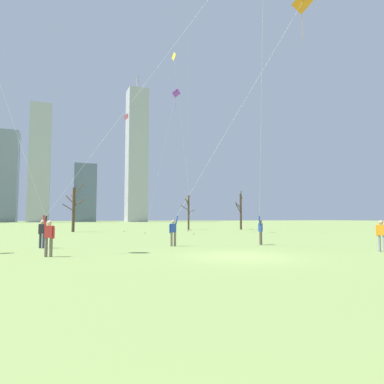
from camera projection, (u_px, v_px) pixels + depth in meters
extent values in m
plane|color=#7A934C|center=(241.00, 256.00, 15.13)|extent=(400.00, 400.00, 0.00)
cylinder|color=#726656|center=(261.00, 238.00, 21.75)|extent=(0.14, 0.14, 0.85)
cylinder|color=#726656|center=(260.00, 238.00, 21.55)|extent=(0.14, 0.14, 0.85)
cube|color=#2D4CA5|center=(260.00, 227.00, 21.70)|extent=(0.39, 0.37, 0.54)
sphere|color=brown|center=(260.00, 221.00, 21.73)|extent=(0.22, 0.22, 0.22)
cylinder|color=#2D4CA5|center=(261.00, 228.00, 21.89)|extent=(0.09, 0.09, 0.55)
cylinder|color=#2D4CA5|center=(259.00, 220.00, 21.55)|extent=(0.21, 0.20, 0.56)
cylinder|color=silver|center=(262.00, 40.00, 17.63)|extent=(4.68, 8.24, 18.53)
cylinder|color=#726656|center=(171.00, 239.00, 20.58)|extent=(0.14, 0.14, 0.85)
cylinder|color=#726656|center=(175.00, 239.00, 20.63)|extent=(0.14, 0.14, 0.85)
cube|color=#2D4CA5|center=(173.00, 228.00, 20.66)|extent=(0.36, 0.24, 0.54)
sphere|color=tan|center=(173.00, 222.00, 20.69)|extent=(0.22, 0.22, 0.22)
cylinder|color=#2D4CA5|center=(170.00, 228.00, 20.61)|extent=(0.09, 0.09, 0.55)
cylinder|color=#2D4CA5|center=(177.00, 220.00, 20.75)|extent=(0.21, 0.12, 0.56)
cube|color=orange|center=(303.00, 2.00, 21.93)|extent=(1.10, 1.02, 1.39)
cylinder|color=black|center=(303.00, 2.00, 21.93)|extent=(0.18, 0.44, 0.87)
cylinder|color=orange|center=(302.00, 27.00, 22.08)|extent=(0.02, 0.02, 2.04)
cylinder|color=silver|center=(241.00, 106.00, 21.35)|extent=(7.69, 3.00, 14.03)
cylinder|color=gray|center=(379.00, 244.00, 17.12)|extent=(0.14, 0.14, 0.85)
cylinder|color=gray|center=(384.00, 244.00, 16.99)|extent=(0.14, 0.14, 0.85)
cube|color=orange|center=(381.00, 230.00, 17.11)|extent=(0.35, 0.39, 0.54)
sphere|color=tan|center=(381.00, 222.00, 17.14)|extent=(0.22, 0.22, 0.22)
cylinder|color=orange|center=(377.00, 231.00, 17.23)|extent=(0.09, 0.09, 0.55)
cylinder|color=#33384C|center=(40.00, 241.00, 19.27)|extent=(0.14, 0.14, 0.85)
cylinder|color=#33384C|center=(44.00, 241.00, 19.21)|extent=(0.14, 0.14, 0.85)
cube|color=black|center=(42.00, 229.00, 19.29)|extent=(0.39, 0.36, 0.54)
sphere|color=beige|center=(43.00, 222.00, 19.32)|extent=(0.22, 0.22, 0.22)
cylinder|color=black|center=(39.00, 229.00, 19.35)|extent=(0.09, 0.09, 0.55)
cylinder|color=black|center=(46.00, 220.00, 19.28)|extent=(0.22, 0.19, 0.56)
cylinder|color=silver|center=(157.00, 68.00, 20.49)|extent=(12.02, 3.74, 18.06)
cylinder|color=#726656|center=(51.00, 247.00, 14.93)|extent=(0.14, 0.14, 0.85)
cylinder|color=#726656|center=(46.00, 247.00, 14.92)|extent=(0.14, 0.14, 0.85)
cube|color=red|center=(49.00, 232.00, 14.98)|extent=(0.39, 0.31, 0.54)
sphere|color=beige|center=(49.00, 223.00, 15.01)|extent=(0.22, 0.22, 0.22)
cylinder|color=red|center=(54.00, 232.00, 14.98)|extent=(0.09, 0.09, 0.55)
cylinder|color=red|center=(45.00, 221.00, 15.01)|extent=(0.22, 0.16, 0.56)
cube|color=yellow|center=(174.00, 56.00, 40.76)|extent=(0.17, 1.27, 1.26)
cylinder|color=black|center=(174.00, 56.00, 40.76)|extent=(0.17, 0.05, 0.83)
cylinder|color=silver|center=(183.00, 139.00, 38.17)|extent=(0.94, 4.17, 21.36)
cylinder|color=#3F3833|center=(194.00, 234.00, 35.59)|extent=(0.10, 0.10, 0.08)
cube|color=pink|center=(126.00, 117.00, 47.46)|extent=(0.80, 1.04, 1.16)
cylinder|color=black|center=(126.00, 117.00, 47.46)|extent=(0.49, 0.11, 0.70)
cylinder|color=pink|center=(124.00, 126.00, 47.30)|extent=(0.02, 0.02, 1.77)
cylinder|color=silver|center=(125.00, 171.00, 44.97)|extent=(0.72, 3.76, 16.03)
cylinder|color=#3F3833|center=(124.00, 231.00, 42.48)|extent=(0.10, 0.10, 0.08)
cube|color=purple|center=(176.00, 93.00, 42.01)|extent=(1.17, 0.33, 1.12)
cylinder|color=black|center=(176.00, 93.00, 42.01)|extent=(0.12, 0.30, 0.71)
cylinder|color=purple|center=(175.00, 103.00, 42.05)|extent=(0.02, 0.02, 1.61)
cylinder|color=silver|center=(162.00, 159.00, 39.84)|extent=(4.19, 1.58, 17.35)
cylinder|color=#3F3833|center=(145.00, 233.00, 37.66)|extent=(0.10, 0.10, 0.08)
cylinder|color=silver|center=(187.00, 113.00, 42.12)|extent=(1.82, 4.26, 29.83)
cylinder|color=#3F3833|center=(188.00, 231.00, 43.26)|extent=(0.10, 0.10, 0.08)
cylinder|color=#423326|center=(241.00, 212.00, 50.60)|extent=(0.32, 0.32, 5.40)
cylinder|color=#423326|center=(238.00, 208.00, 50.13)|extent=(1.33, 0.77, 1.43)
cylinder|color=#423326|center=(241.00, 194.00, 50.40)|extent=(0.48, 0.88, 0.91)
cylinder|color=#423326|center=(241.00, 200.00, 50.22)|extent=(0.44, 1.09, 0.72)
cylinder|color=#423326|center=(241.00, 210.00, 51.38)|extent=(0.96, 1.44, 0.72)
cylinder|color=#423326|center=(238.00, 205.00, 50.20)|extent=(1.34, 0.66, 0.94)
cylinder|color=#4C3828|center=(74.00, 210.00, 42.11)|extent=(0.36, 0.36, 5.59)
cylinder|color=#4C3828|center=(70.00, 200.00, 42.35)|extent=(1.08, 0.86, 1.15)
cylinder|color=#4C3828|center=(72.00, 197.00, 42.70)|extent=(0.47, 1.24, 0.89)
cylinder|color=#4C3828|center=(78.00, 190.00, 41.86)|extent=(1.09, 1.45, 1.41)
cylinder|color=#4C3828|center=(68.00, 207.00, 41.69)|extent=(1.40, 0.54, 0.89)
cylinder|color=#4C3828|center=(79.00, 203.00, 42.67)|extent=(1.48, 0.69, 1.16)
cylinder|color=#4C3828|center=(189.00, 213.00, 49.70)|extent=(0.29, 0.29, 5.11)
cylinder|color=#4C3828|center=(189.00, 198.00, 50.68)|extent=(0.90, 1.57, 0.93)
cylinder|color=#4C3828|center=(192.00, 211.00, 49.40)|extent=(0.71, 0.98, 0.50)
cylinder|color=#4C3828|center=(187.00, 203.00, 48.99)|extent=(1.06, 1.54, 1.35)
cylinder|color=#4C3828|center=(185.00, 208.00, 49.48)|extent=(1.32, 0.17, 0.81)
cylinder|color=#4C3828|center=(187.00, 201.00, 49.44)|extent=(0.92, 0.69, 0.80)
cube|color=#B2B2B7|center=(137.00, 155.00, 156.99)|extent=(9.19, 9.08, 62.47)
cylinder|color=#99999E|center=(138.00, 83.00, 159.70)|extent=(0.80, 0.80, 7.16)
cube|color=slate|center=(85.00, 193.00, 160.18)|extent=(10.31, 7.61, 27.62)
cube|color=gray|center=(3.00, 176.00, 142.25)|extent=(11.35, 9.02, 39.02)
cube|color=#B2B2B7|center=(40.00, 162.00, 141.38)|extent=(8.54, 5.06, 50.59)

